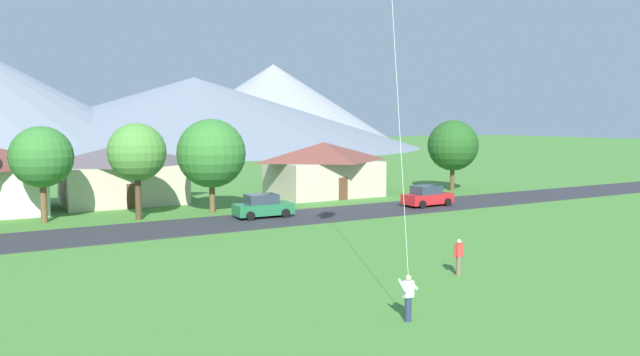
# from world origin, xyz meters

# --- Properties ---
(road_strip) EXTENTS (160.00, 6.22, 0.08)m
(road_strip) POSITION_xyz_m (0.00, 30.99, 0.04)
(road_strip) COLOR #2D2D33
(road_strip) RESTS_ON ground
(mountain_far_east_ridge) EXTENTS (73.34, 73.34, 23.28)m
(mountain_far_east_ridge) POSITION_xyz_m (62.59, 155.24, 11.64)
(mountain_far_east_ridge) COLOR #8E939E
(mountain_far_east_ridge) RESTS_ON ground
(mountain_east_ridge) EXTENTS (116.48, 116.48, 18.02)m
(mountain_east_ridge) POSITION_xyz_m (35.52, 145.88, 9.01)
(mountain_east_ridge) COLOR slate
(mountain_east_ridge) RESTS_ON ground
(house_left_center) EXTENTS (10.12, 7.59, 5.01)m
(house_left_center) POSITION_xyz_m (14.29, 41.21, 2.60)
(house_left_center) COLOR beige
(house_left_center) RESTS_ON ground
(house_right_center) EXTENTS (10.36, 7.65, 5.06)m
(house_right_center) POSITION_xyz_m (-3.18, 44.96, 2.62)
(house_right_center) COLOR beige
(house_right_center) RESTS_ON ground
(tree_near_left) EXTENTS (4.22, 4.22, 6.67)m
(tree_near_left) POSITION_xyz_m (-9.97, 37.78, 4.54)
(tree_near_left) COLOR brown
(tree_near_left) RESTS_ON ground
(tree_center) EXTENTS (5.03, 5.03, 7.06)m
(tree_center) POSITION_xyz_m (27.50, 38.28, 4.53)
(tree_center) COLOR brown
(tree_center) RESTS_ON ground
(tree_right_of_center) EXTENTS (4.08, 4.08, 6.88)m
(tree_right_of_center) POSITION_xyz_m (-4.00, 35.76, 4.80)
(tree_right_of_center) COLOR #4C3823
(tree_right_of_center) RESTS_ON ground
(tree_far_right) EXTENTS (5.27, 5.27, 7.17)m
(tree_far_right) POSITION_xyz_m (1.75, 36.54, 4.53)
(tree_far_right) COLOR brown
(tree_far_right) RESTS_ON ground
(parked_car_red_west_end) EXTENTS (4.26, 2.20, 1.68)m
(parked_car_red_west_end) POSITION_xyz_m (18.00, 30.63, 0.87)
(parked_car_red_west_end) COLOR red
(parked_car_red_west_end) RESTS_ON road_strip
(parked_car_green_mid_west) EXTENTS (4.26, 2.19, 1.68)m
(parked_car_green_mid_west) POSITION_xyz_m (3.95, 31.95, 0.87)
(parked_car_green_mid_west) COLOR #237042
(parked_car_green_mid_west) RESTS_ON road_strip
(watcher_person) EXTENTS (0.56, 0.24, 1.68)m
(watcher_person) POSITION_xyz_m (5.20, 12.86, 0.88)
(watcher_person) COLOR #70604C
(watcher_person) RESTS_ON ground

